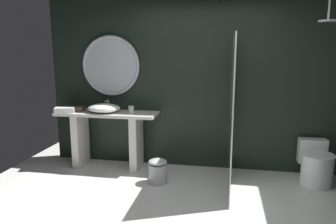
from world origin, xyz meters
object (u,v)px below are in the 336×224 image
Objects in this scene: vessel_sink at (104,108)px; folded_hand_towel at (65,110)px; rain_shower_head at (328,18)px; toilet at (316,165)px; tumbler_cup at (131,109)px; tissue_box at (79,109)px; waste_bin at (158,171)px; round_wall_mirror at (111,66)px.

vessel_sink is 1.71× the size of folded_hand_towel.
rain_shower_head is 0.63× the size of toilet.
tumbler_cup is 0.82m from tissue_box.
vessel_sink is 4.80× the size of tumbler_cup.
toilet is 2.15m from waste_bin.
tissue_box is at bearing 178.00° from vessel_sink.
tissue_box is 0.25× the size of toilet.
tumbler_cup is (0.41, 0.06, -0.02)m from vessel_sink.
folded_hand_towel is at bearing 178.79° from rain_shower_head.
vessel_sink is 3.12m from toilet.
tumbler_cup is 0.17× the size of toilet.
toilet is 1.74× the size of waste_bin.
tumbler_cup is 1.04m from waste_bin.
round_wall_mirror reaches higher than vessel_sink.
vessel_sink reaches higher than toilet.
rain_shower_head is (2.96, -0.44, 0.61)m from round_wall_mirror.
round_wall_mirror reaches higher than tissue_box.
toilet is 3.68m from folded_hand_towel.
toilet reaches higher than waste_bin.
vessel_sink is 0.41m from tumbler_cup.
tissue_box reaches higher than waste_bin.
vessel_sink is 1.45× the size of waste_bin.
tissue_box is 0.51× the size of folded_hand_towel.
toilet is at bearing -2.53° from tumbler_cup.
waste_bin is (-2.12, -0.38, -0.09)m from toilet.
tissue_box is at bearing -176.99° from tumbler_cup.
tumbler_cup is 1.00m from folded_hand_towel.
folded_hand_towel is (-0.61, -0.37, -0.65)m from round_wall_mirror.
waste_bin is (0.52, -0.50, -0.75)m from tumbler_cup.
vessel_sink is 0.53× the size of round_wall_mirror.
rain_shower_head reaches higher than waste_bin.
round_wall_mirror is 3.05m from rain_shower_head.
folded_hand_towel is at bearing -145.08° from tissue_box.
tissue_box reaches higher than toilet.
vessel_sink is at bearing -2.00° from tissue_box.
round_wall_mirror is at bearing 83.18° from vessel_sink.
round_wall_mirror reaches higher than toilet.
folded_hand_towel is at bearing -170.67° from tumbler_cup.
rain_shower_head reaches higher than folded_hand_towel.
vessel_sink is at bearing 10.28° from folded_hand_towel.
round_wall_mirror reaches higher than tumbler_cup.
round_wall_mirror is (0.44, 0.25, 0.65)m from tissue_box.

